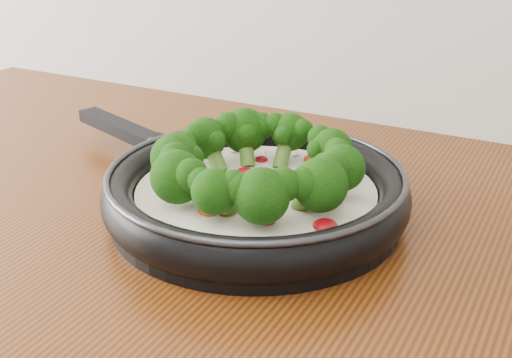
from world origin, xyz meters
The scene contains 1 object.
skillet centered at (0.01, 1.09, 0.94)m, with size 0.60×0.46×0.11m.
Camera 1 is at (0.35, 0.44, 1.27)m, focal length 48.03 mm.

